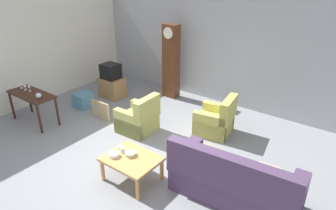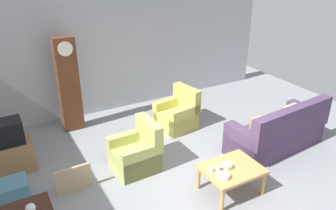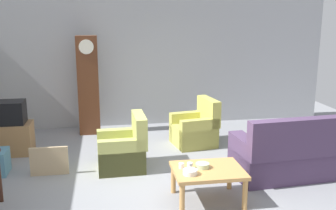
# 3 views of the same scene
# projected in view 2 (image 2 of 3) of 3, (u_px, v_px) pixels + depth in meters

# --- Properties ---
(ground_plane) EXTENTS (10.40, 10.40, 0.00)m
(ground_plane) POSITION_uv_depth(u_px,v_px,m) (196.00, 180.00, 5.93)
(ground_plane) COLOR gray
(garage_door_wall) EXTENTS (8.40, 0.16, 3.20)m
(garage_door_wall) POSITION_uv_depth(u_px,v_px,m) (116.00, 46.00, 8.11)
(garage_door_wall) COLOR #9EA0A5
(garage_door_wall) RESTS_ON ground_plane
(couch_floral) EXTENTS (2.16, 1.04, 1.04)m
(couch_floral) POSITION_uv_depth(u_px,v_px,m) (278.00, 133.00, 6.75)
(couch_floral) COLOR #4C3856
(couch_floral) RESTS_ON ground_plane
(armchair_olive_near) EXTENTS (0.81, 0.78, 0.92)m
(armchair_olive_near) POSITION_uv_depth(u_px,v_px,m) (137.00, 154.00, 6.15)
(armchair_olive_near) COLOR tan
(armchair_olive_near) RESTS_ON ground_plane
(armchair_olive_far) EXTENTS (0.90, 0.88, 0.92)m
(armchair_olive_far) POSITION_uv_depth(u_px,v_px,m) (178.00, 115.00, 7.60)
(armchair_olive_far) COLOR #BCB753
(armchair_olive_far) RESTS_ON ground_plane
(coffee_table_wood) EXTENTS (0.96, 0.76, 0.47)m
(coffee_table_wood) POSITION_uv_depth(u_px,v_px,m) (231.00, 171.00, 5.49)
(coffee_table_wood) COLOR tan
(coffee_table_wood) RESTS_ON ground_plane
(grandfather_clock) EXTENTS (0.44, 0.30, 2.11)m
(grandfather_clock) POSITION_uv_depth(u_px,v_px,m) (69.00, 85.00, 7.24)
(grandfather_clock) COLOR #562D19
(grandfather_clock) RESTS_ON ground_plane
(tv_stand_cabinet) EXTENTS (0.68, 0.52, 0.58)m
(tv_stand_cabinet) POSITION_uv_depth(u_px,v_px,m) (14.00, 156.00, 6.11)
(tv_stand_cabinet) COLOR #997047
(tv_stand_cabinet) RESTS_ON ground_plane
(tv_crt) EXTENTS (0.48, 0.44, 0.42)m
(tv_crt) POSITION_uv_depth(u_px,v_px,m) (8.00, 132.00, 5.90)
(tv_crt) COLOR black
(tv_crt) RESTS_ON tv_stand_cabinet
(framed_picture_leaning) EXTENTS (0.60, 0.05, 0.47)m
(framed_picture_leaning) POSITION_uv_depth(u_px,v_px,m) (73.00, 179.00, 5.57)
(framed_picture_leaning) COLOR tan
(framed_picture_leaning) RESTS_ON ground_plane
(storage_box_blue) EXTENTS (0.44, 0.43, 0.40)m
(storage_box_blue) POSITION_uv_depth(u_px,v_px,m) (14.00, 192.00, 5.33)
(storage_box_blue) COLOR teal
(storage_box_blue) RESTS_ON ground_plane
(glass_dome_cloche) EXTENTS (0.13, 0.13, 0.13)m
(glass_dome_cloche) POSITION_uv_depth(u_px,v_px,m) (30.00, 208.00, 4.09)
(glass_dome_cloche) COLOR silver
(glass_dome_cloche) RESTS_ON console_table_dark
(cup_white_porcelain) EXTENTS (0.07, 0.07, 0.07)m
(cup_white_porcelain) POSITION_uv_depth(u_px,v_px,m) (211.00, 170.00, 5.35)
(cup_white_porcelain) COLOR white
(cup_white_porcelain) RESTS_ON coffee_table_wood
(cup_blue_rimmed) EXTENTS (0.08, 0.08, 0.09)m
(cup_blue_rimmed) POSITION_uv_depth(u_px,v_px,m) (218.00, 169.00, 5.36)
(cup_blue_rimmed) COLOR silver
(cup_blue_rimmed) RESTS_ON coffee_table_wood
(bowl_white_stacked) EXTENTS (0.19, 0.19, 0.07)m
(bowl_white_stacked) POSITION_uv_depth(u_px,v_px,m) (224.00, 176.00, 5.21)
(bowl_white_stacked) COLOR white
(bowl_white_stacked) RESTS_ON coffee_table_wood
(bowl_shallow_green) EXTENTS (0.19, 0.19, 0.06)m
(bowl_shallow_green) POSITION_uv_depth(u_px,v_px,m) (227.00, 166.00, 5.46)
(bowl_shallow_green) COLOR #B2C69E
(bowl_shallow_green) RESTS_ON coffee_table_wood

